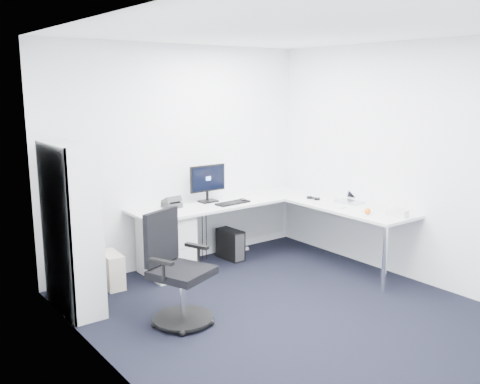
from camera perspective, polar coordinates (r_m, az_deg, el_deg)
ground at (r=5.40m, az=5.59°, el=-13.00°), size 4.20×4.20×0.00m
ceiling at (r=4.93m, az=6.23°, el=16.87°), size 4.20×4.20×0.00m
wall_back at (r=6.66m, az=-6.49°, el=3.81°), size 3.60×0.02×2.70m
wall_left at (r=4.01m, az=-13.33°, el=-1.53°), size 0.02×4.20×2.70m
wall_right at (r=6.34m, az=17.93°, el=2.94°), size 0.02×4.20×2.70m
l_desk at (r=6.60m, az=0.95°, el=-4.72°), size 2.68×1.50×0.78m
drawer_pedestal at (r=6.39m, az=-7.89°, el=-5.51°), size 0.49×0.61×0.75m
bookshelf at (r=5.51m, az=-17.55°, el=-3.69°), size 0.33×0.84×1.68m
task_chair at (r=5.05m, az=-6.21°, el=-8.20°), size 0.78×0.78×1.07m
black_pc_tower at (r=6.94m, az=-1.03°, el=-5.59°), size 0.20×0.41×0.39m
beige_pc_tower at (r=6.18m, az=-13.57°, el=-8.09°), size 0.21×0.42×0.39m
power_strip at (r=7.28m, az=-0.23°, el=-6.20°), size 0.32×0.09×0.04m
monitor at (r=6.64m, az=-3.43°, el=0.96°), size 0.50×0.16×0.48m
black_keyboard at (r=6.57m, az=-0.78°, el=-1.16°), size 0.45×0.19×0.02m
mouse at (r=6.69m, az=0.33°, el=-0.89°), size 0.08×0.11×0.03m
desk_phone at (r=6.42m, az=-7.30°, el=-1.04°), size 0.20×0.20×0.14m
laptop at (r=6.75m, az=11.64°, el=-0.14°), size 0.37×0.37×0.24m
white_keyboard at (r=6.56m, az=9.52°, el=-1.38°), size 0.17×0.44×0.01m
headphones at (r=6.89m, az=7.83°, el=-0.57°), size 0.13×0.19×0.05m
orange_fruit at (r=6.20m, az=13.45°, el=-2.01°), size 0.07×0.07×0.07m
tissue_box at (r=6.20m, az=16.40°, el=-2.14°), size 0.17×0.25×0.08m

